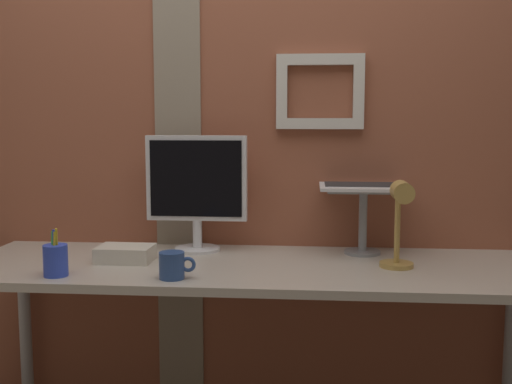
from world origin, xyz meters
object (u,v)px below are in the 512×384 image
at_px(laptop, 362,174).
at_px(desk_lamp, 400,216).
at_px(pen_cup, 56,260).
at_px(monitor, 197,184).
at_px(coffee_mug, 173,265).

bearing_deg(laptop, desk_lamp, -72.67).
bearing_deg(desk_lamp, pen_cup, -171.47).
relative_size(monitor, pen_cup, 2.80).
bearing_deg(laptop, monitor, -173.98).
bearing_deg(laptop, pen_cup, -154.41).
bearing_deg(monitor, pen_cup, -132.63).
bearing_deg(pen_cup, desk_lamp, 8.53).
distance_m(laptop, pen_cup, 1.19).
bearing_deg(monitor, laptop, 6.02).
distance_m(laptop, desk_lamp, 0.36).
xyz_separation_m(monitor, coffee_mug, (-0.00, -0.43, -0.22)).
height_order(laptop, desk_lamp, laptop).
distance_m(laptop, coffee_mug, 0.86).
xyz_separation_m(monitor, desk_lamp, (0.75, -0.26, -0.07)).
relative_size(laptop, pen_cup, 2.05).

